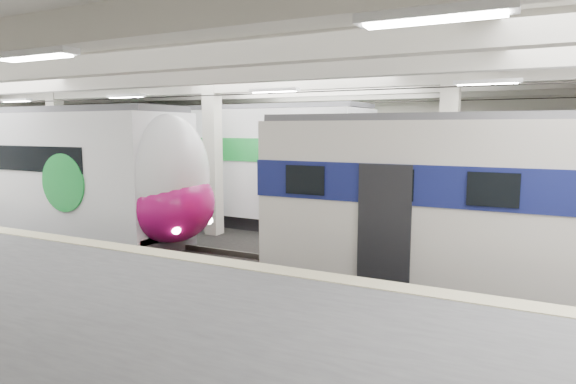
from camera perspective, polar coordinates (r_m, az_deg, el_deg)
The scene contains 4 objects.
station_hall at distance 11.71m, azimuth -10.12°, elevation 4.72°, with size 36.00×24.00×5.75m.
modern_emu at distance 18.35m, azimuth -26.16°, elevation 1.79°, with size 13.88×2.87×4.47m.
older_rer at distance 11.32m, azimuth 28.18°, elevation -1.65°, with size 12.36×2.73×4.13m.
far_train at distance 20.83m, azimuth -10.60°, elevation 3.63°, with size 14.90×3.76×4.68m.
Camera 1 is at (6.90, -11.19, 3.80)m, focal length 30.00 mm.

